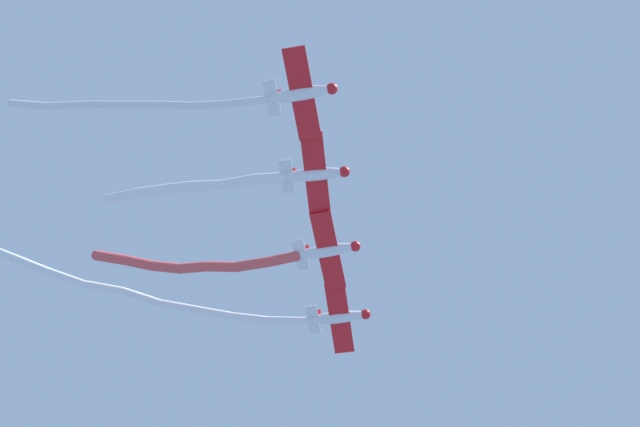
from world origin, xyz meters
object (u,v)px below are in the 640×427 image
(airplane_left_wing, at_px, (315,174))
(airplane_right_wing, at_px, (328,251))
(airplane_lead, at_px, (301,93))
(airplane_slot, at_px, (339,317))

(airplane_left_wing, xyz_separation_m, airplane_right_wing, (-5.95, 4.38, -0.30))
(airplane_lead, xyz_separation_m, airplane_right_wing, (-11.92, 8.77, 0.00))
(airplane_lead, bearing_deg, airplane_left_wing, 91.25)
(airplane_lead, xyz_separation_m, airplane_left_wing, (-5.97, 4.39, 0.30))
(airplane_left_wing, bearing_deg, airplane_lead, -92.67)
(airplane_lead, bearing_deg, airplane_right_wing, 91.25)
(airplane_left_wing, height_order, airplane_slot, same)
(airplane_lead, height_order, airplane_slot, airplane_slot)
(airplane_right_wing, height_order, airplane_slot, airplane_slot)
(airplane_left_wing, relative_size, airplane_slot, 1.01)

